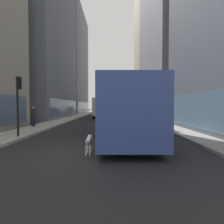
# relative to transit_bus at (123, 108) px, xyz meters

# --- Properties ---
(ground_plane) EXTENTS (120.00, 120.00, 0.00)m
(ground_plane) POSITION_rel_transit_bus_xyz_m (-1.20, 30.83, -1.78)
(ground_plane) COLOR #232326
(sidewalk_left) EXTENTS (2.40, 110.00, 0.15)m
(sidewalk_left) POSITION_rel_transit_bus_xyz_m (-6.90, 30.83, -1.70)
(sidewalk_left) COLOR #ADA89E
(sidewalk_left) RESTS_ON ground
(sidewalk_right) EXTENTS (2.40, 110.00, 0.15)m
(sidewalk_right) POSITION_rel_transit_bus_xyz_m (4.50, 30.83, -1.70)
(sidewalk_right) COLOR gray
(sidewalk_right) RESTS_ON ground
(building_left_mid) EXTENTS (10.43, 16.66, 35.11)m
(building_left_mid) POSITION_rel_transit_bus_xyz_m (-13.10, 16.60, 15.77)
(building_left_mid) COLOR slate
(building_left_mid) RESTS_ON ground
(building_left_far) EXTENTS (10.29, 17.86, 25.65)m
(building_left_far) POSITION_rel_transit_bus_xyz_m (-13.10, 34.68, 11.04)
(building_left_far) COLOR slate
(building_left_far) RESTS_ON ground
(building_right_far) EXTENTS (9.66, 16.19, 35.46)m
(building_right_far) POSITION_rel_transit_bus_xyz_m (10.70, 35.50, 15.94)
(building_right_far) COLOR #A0937F
(building_right_far) RESTS_ON ground
(transit_bus) EXTENTS (2.78, 11.53, 3.05)m
(transit_bus) POSITION_rel_transit_bus_xyz_m (0.00, 0.00, 0.00)
(transit_bus) COLOR #33478C
(transit_bus) RESTS_ON ground
(car_red_coupe) EXTENTS (1.86, 4.58, 1.62)m
(car_red_coupe) POSITION_rel_transit_bus_xyz_m (-2.40, 26.68, -0.95)
(car_red_coupe) COLOR red
(car_red_coupe) RESTS_ON ground
(car_blue_hatchback) EXTENTS (1.77, 4.70, 1.62)m
(car_blue_hatchback) POSITION_rel_transit_bus_xyz_m (1.60, 19.52, -0.95)
(car_blue_hatchback) COLOR #4C6BB7
(car_blue_hatchback) RESTS_ON ground
(car_silver_sedan) EXTENTS (1.92, 4.32, 1.62)m
(car_silver_sedan) POSITION_rel_transit_bus_xyz_m (1.60, 14.67, -0.95)
(car_silver_sedan) COLOR #B7BABF
(car_silver_sedan) RESTS_ON ground
(car_grey_wagon) EXTENTS (1.77, 4.15, 1.62)m
(car_grey_wagon) POSITION_rel_transit_bus_xyz_m (-4.00, 36.15, -0.96)
(car_grey_wagon) COLOR slate
(car_grey_wagon) RESTS_ON ground
(box_truck) EXTENTS (2.30, 7.50, 3.05)m
(box_truck) POSITION_rel_transit_bus_xyz_m (-2.40, 17.24, -0.11)
(box_truck) COLOR #19519E
(box_truck) RESTS_ON ground
(dalmatian_dog) EXTENTS (0.22, 0.96, 0.72)m
(dalmatian_dog) POSITION_rel_transit_bus_xyz_m (-1.64, -4.54, -1.26)
(dalmatian_dog) COLOR white
(dalmatian_dog) RESTS_ON ground
(pedestrian_with_handbag) EXTENTS (0.45, 0.34, 1.69)m
(pedestrian_with_handbag) POSITION_rel_transit_bus_xyz_m (-7.39, 3.65, -0.76)
(pedestrian_with_handbag) COLOR #1E1E2D
(pedestrian_with_handbag) RESTS_ON sidewalk_left
(traffic_light_near) EXTENTS (0.24, 0.41, 3.40)m
(traffic_light_near) POSITION_rel_transit_bus_xyz_m (-6.10, -1.24, 0.66)
(traffic_light_near) COLOR black
(traffic_light_near) RESTS_ON sidewalk_left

